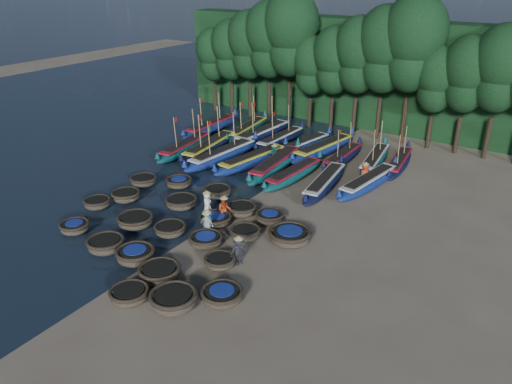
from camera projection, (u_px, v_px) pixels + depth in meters
The scene contains 61 objects.
ground at pixel (224, 216), 31.37m from camera, with size 120.00×120.00×0.00m, color #7D715B.
foliage_wall at pixel (370, 74), 47.21m from camera, with size 40.00×3.00×10.00m, color black.
coracle_3 at pixel (129, 294), 23.23m from camera, with size 1.91×1.91×0.69m.
coracle_4 at pixel (173, 300), 22.72m from camera, with size 2.30×2.30×0.85m.
coracle_5 at pixel (75, 227), 29.24m from camera, with size 1.76×1.76×0.67m.
coracle_6 at pixel (106, 244), 27.30m from camera, with size 2.40×2.40×0.79m.
coracle_7 at pixel (135, 255), 26.29m from camera, with size 2.09×2.09×0.79m.
coracle_8 at pixel (160, 272), 24.87m from camera, with size 2.25×2.25×0.73m.
coracle_9 at pixel (222, 295), 23.17m from camera, with size 2.03×2.03×0.69m.
coracle_10 at pixel (97, 203), 32.24m from camera, with size 1.97×1.97×0.66m.
coracle_11 at pixel (135, 220), 29.90m from camera, with size 2.20×2.20×0.76m.
coracle_12 at pixel (170, 229), 29.01m from camera, with size 2.13×2.13×0.67m.
coracle_13 at pixel (206, 240), 27.89m from camera, with size 2.34×2.34×0.66m.
coracle_14 at pixel (220, 262), 25.84m from camera, with size 1.66×1.66×0.65m.
coracle_15 at pixel (126, 196), 33.19m from camera, with size 1.93×1.93×0.71m.
coracle_16 at pixel (181, 202), 32.24m from camera, with size 2.19×2.19×0.73m.
coracle_17 at pixel (216, 219), 30.10m from camera, with size 1.98×1.98×0.67m.
coracle_18 at pixel (245, 233), 28.55m from camera, with size 1.94×1.94×0.71m.
coracle_19 at pixel (290, 236), 28.09m from camera, with size 2.84×2.84×0.83m.
coracle_20 at pixel (143, 180), 35.54m from camera, with size 2.16×2.16×0.70m.
coracle_21 at pixel (179, 182), 35.28m from camera, with size 2.28×2.28×0.68m.
coracle_22 at pixel (217, 192), 33.73m from camera, with size 1.96×1.96×0.73m.
coracle_23 at pixel (242, 209), 31.29m from camera, with size 2.23×2.23×0.73m.
coracle_24 at pixel (270, 217), 30.44m from camera, with size 1.81×1.81×0.66m.
long_boat_1 at pixel (186, 147), 41.67m from camera, with size 2.45×8.24×3.53m.
long_boat_2 at pixel (210, 147), 41.46m from camera, with size 2.71×8.94×3.83m.
long_boat_3 at pixel (223, 155), 39.77m from camera, with size 2.25×8.96×3.82m.
long_boat_4 at pixel (253, 160), 38.86m from camera, with size 2.82×8.42×1.50m.
long_boat_5 at pixel (276, 164), 37.88m from camera, with size 2.31×8.83×1.56m.
long_boat_6 at pixel (294, 174), 36.33m from camera, with size 1.90×7.67×1.35m.
long_boat_7 at pixel (325, 183), 34.81m from camera, with size 2.45×8.10×1.44m.
long_boat_8 at pixel (369, 182), 34.92m from camera, with size 2.51×8.15×1.45m.
long_boat_9 at pixel (211, 127), 46.88m from camera, with size 1.63×8.50×3.61m.
long_boat_10 at pixel (247, 129), 46.13m from camera, with size 2.45×8.18×3.50m.
long_boat_11 at pixel (263, 134), 44.74m from camera, with size 2.00×9.04×3.84m.
long_boat_12 at pixel (280, 139), 43.61m from camera, with size 1.63×7.89×3.35m.
long_boat_13 at pixel (304, 145), 42.30m from camera, with size 2.60×7.56×1.35m.
long_boat_14 at pixel (324, 149), 41.18m from camera, with size 2.91×8.75×1.56m.
long_boat_15 at pixel (343, 157), 39.62m from camera, with size 1.40×7.38×3.14m.
long_boat_16 at pixel (375, 160), 38.94m from camera, with size 2.56×7.96×3.42m.
long_boat_17 at pixel (399, 163), 38.43m from camera, with size 2.17×7.45×3.18m.
fisherman_0 at pixel (207, 203), 31.09m from camera, with size 0.94×0.82×1.81m.
fisherman_1 at pixel (207, 222), 28.69m from camera, with size 0.71×0.66×1.82m.
fisherman_2 at pixel (224, 209), 30.27m from camera, with size 1.03×0.97×1.88m.
fisherman_3 at pixel (239, 251), 25.93m from camera, with size 1.02×1.20×1.81m.
fisherman_4 at pixel (207, 223), 28.65m from camera, with size 0.92×0.52×1.76m.
fisherman_5 at pixel (274, 154), 39.23m from camera, with size 1.43×1.32×1.80m.
fisherman_6 at pixel (365, 174), 35.37m from camera, with size 0.81×0.97×1.89m.
tree_0 at pixel (213, 54), 52.11m from camera, with size 3.68×3.68×8.68m.
tree_1 at pixel (231, 49), 50.69m from camera, with size 4.09×4.09×9.65m.
tree_2 at pixel (250, 44), 49.26m from camera, with size 4.51×4.51×10.63m.
tree_3 at pixel (270, 39), 47.84m from camera, with size 4.92×4.92×11.60m.
tree_4 at pixel (291, 33), 46.41m from camera, with size 5.34×5.34×12.58m.
tree_5 at pixel (311, 65), 46.38m from camera, with size 3.68×3.68×8.68m.
tree_6 at pixel (334, 60), 44.96m from camera, with size 4.09×4.09×9.65m.
tree_7 at pixel (359, 54), 43.53m from camera, with size 4.51×4.51×10.63m.
tree_8 at pixel (385, 48), 42.11m from camera, with size 4.92×4.92×11.60m.
tree_9 at pixel (413, 42), 40.68m from camera, with size 5.34×5.34×12.58m.
tree_10 at pixel (437, 79), 40.65m from camera, with size 3.68×3.68×8.68m.
tree_11 at pixel (468, 73), 39.22m from camera, with size 4.09×4.09×9.65m.
tree_12 at pixel (501, 68), 37.80m from camera, with size 4.51×4.51×10.63m.
Camera 1 is at (16.98, -22.27, 14.35)m, focal length 35.00 mm.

